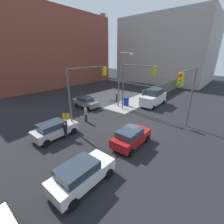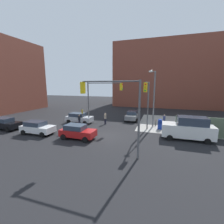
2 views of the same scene
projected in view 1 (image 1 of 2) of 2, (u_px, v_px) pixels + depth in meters
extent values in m
plane|color=black|center=(131.00, 128.00, 16.62)|extent=(120.00, 120.00, 0.00)
cube|color=#9E9B93|center=(117.00, 98.00, 28.47)|extent=(12.00, 12.00, 0.01)
cube|color=#56664C|center=(165.00, 89.00, 30.61)|extent=(18.81, 0.12, 2.40)
cube|color=brown|center=(44.00, 50.00, 40.20)|extent=(32.00, 18.00, 17.84)
cube|color=#ADA89E|center=(168.00, 51.00, 45.61)|extent=(20.00, 24.00, 17.47)
cylinder|color=brown|center=(103.00, 48.00, 51.19)|extent=(1.80, 1.80, 19.97)
cylinder|color=#59595B|center=(70.00, 102.00, 14.93)|extent=(0.18, 0.18, 6.50)
cylinder|color=#59595B|center=(88.00, 68.00, 15.69)|extent=(5.19, 0.12, 0.12)
cube|color=yellow|center=(105.00, 71.00, 17.74)|extent=(0.32, 0.36, 1.00)
sphere|color=red|center=(105.00, 68.00, 17.75)|extent=(0.18, 0.18, 0.18)
sphere|color=orange|center=(106.00, 71.00, 17.87)|extent=(0.18, 0.18, 0.18)
sphere|color=green|center=(106.00, 74.00, 17.98)|extent=(0.18, 0.18, 0.18)
cylinder|color=#59595B|center=(191.00, 99.00, 16.00)|extent=(0.18, 0.18, 6.50)
cylinder|color=#59595B|center=(190.00, 70.00, 13.12)|extent=(4.94, 0.12, 0.12)
cube|color=yellow|center=(181.00, 79.00, 11.53)|extent=(0.32, 0.36, 1.00)
sphere|color=red|center=(180.00, 75.00, 11.29)|extent=(0.18, 0.18, 0.18)
sphere|color=orange|center=(180.00, 80.00, 11.40)|extent=(0.18, 0.18, 0.18)
sphere|color=green|center=(179.00, 84.00, 11.52)|extent=(0.18, 0.18, 0.18)
cylinder|color=#59595B|center=(123.00, 88.00, 21.39)|extent=(0.18, 0.18, 6.50)
cylinder|color=#59595B|center=(138.00, 65.00, 18.91)|extent=(0.12, 4.59, 0.12)
cube|color=yellow|center=(155.00, 71.00, 17.72)|extent=(0.36, 0.32, 1.00)
sphere|color=red|center=(156.00, 68.00, 17.50)|extent=(0.18, 0.18, 0.18)
sphere|color=orange|center=(156.00, 71.00, 17.61)|extent=(0.18, 0.18, 0.18)
sphere|color=green|center=(156.00, 74.00, 17.73)|extent=(0.18, 0.18, 0.18)
cylinder|color=slate|center=(119.00, 81.00, 22.41)|extent=(0.20, 0.20, 8.00)
cylinder|color=slate|center=(125.00, 53.00, 20.15)|extent=(0.56, 2.37, 0.10)
ellipsoid|color=silver|center=(131.00, 54.00, 19.33)|extent=(0.56, 0.36, 0.24)
cylinder|color=#4C4C4C|center=(67.00, 124.00, 14.74)|extent=(0.08, 0.08, 2.40)
cube|color=yellow|center=(66.00, 117.00, 14.44)|extent=(0.48, 0.48, 0.64)
cube|color=navy|center=(126.00, 102.00, 23.86)|extent=(0.56, 0.64, 1.15)
cylinder|color=navy|center=(126.00, 99.00, 23.66)|extent=(0.56, 0.64, 0.56)
cube|color=white|center=(83.00, 175.00, 9.22)|extent=(4.19, 1.80, 0.75)
cube|color=#2D3847|center=(78.00, 169.00, 8.75)|extent=(2.34, 1.58, 0.55)
cylinder|color=black|center=(90.00, 162.00, 10.92)|extent=(0.64, 0.22, 0.64)
cylinder|color=black|center=(109.00, 173.00, 9.84)|extent=(0.64, 0.22, 0.64)
cylinder|color=black|center=(55.00, 186.00, 8.87)|extent=(0.64, 0.22, 0.64)
cylinder|color=black|center=(73.00, 204.00, 7.80)|extent=(0.64, 0.22, 0.64)
cube|color=#B21919|center=(131.00, 138.00, 13.34)|extent=(4.03, 1.80, 0.75)
cube|color=#2D3847|center=(130.00, 133.00, 12.88)|extent=(2.26, 1.58, 0.55)
cylinder|color=black|center=(131.00, 133.00, 15.00)|extent=(0.64, 0.22, 0.64)
cylinder|color=black|center=(147.00, 139.00, 13.92)|extent=(0.64, 0.22, 0.64)
cylinder|color=black|center=(114.00, 144.00, 13.03)|extent=(0.64, 0.22, 0.64)
cylinder|color=black|center=(131.00, 152.00, 11.95)|extent=(0.64, 0.22, 0.64)
cube|color=slate|center=(87.00, 103.00, 22.93)|extent=(1.80, 3.88, 0.75)
cube|color=#2D3847|center=(85.00, 99.00, 22.88)|extent=(1.58, 2.17, 0.55)
cylinder|color=black|center=(97.00, 106.00, 22.92)|extent=(0.22, 0.64, 0.64)
cylinder|color=black|center=(88.00, 109.00, 21.62)|extent=(0.22, 0.64, 0.64)
cylinder|color=black|center=(86.00, 103.00, 24.50)|extent=(0.22, 0.64, 0.64)
cylinder|color=black|center=(77.00, 105.00, 23.20)|extent=(0.22, 0.64, 0.64)
cube|color=#B7BABF|center=(56.00, 130.00, 14.68)|extent=(4.27, 1.80, 0.75)
cube|color=#2D3847|center=(51.00, 125.00, 14.21)|extent=(2.39, 1.58, 0.55)
cylinder|color=black|center=(64.00, 126.00, 16.40)|extent=(0.64, 0.22, 0.64)
cylinder|color=black|center=(74.00, 131.00, 15.32)|extent=(0.64, 0.22, 0.64)
cylinder|color=black|center=(37.00, 136.00, 14.31)|extent=(0.64, 0.22, 0.64)
cylinder|color=black|center=(47.00, 143.00, 13.23)|extent=(0.64, 0.22, 0.64)
cube|color=white|center=(153.00, 99.00, 23.89)|extent=(5.40, 2.10, 1.40)
cube|color=#2D3847|center=(155.00, 92.00, 23.79)|extent=(3.02, 1.85, 0.90)
cylinder|color=black|center=(154.00, 108.00, 22.19)|extent=(0.64, 0.22, 0.64)
cylinder|color=black|center=(141.00, 105.00, 23.45)|extent=(0.64, 0.22, 0.64)
cylinder|color=black|center=(164.00, 102.00, 24.82)|extent=(0.64, 0.22, 0.64)
cylinder|color=black|center=(152.00, 100.00, 26.08)|extent=(0.64, 0.22, 0.64)
cylinder|color=navy|center=(117.00, 96.00, 25.54)|extent=(0.36, 0.36, 0.64)
sphere|color=tan|center=(117.00, 93.00, 25.39)|extent=(0.22, 0.22, 0.22)
cylinder|color=#1E1E2D|center=(117.00, 100.00, 25.79)|extent=(0.28, 0.28, 0.80)
cylinder|color=#9E937A|center=(86.00, 112.00, 17.86)|extent=(0.36, 0.36, 0.70)
sphere|color=tan|center=(85.00, 108.00, 17.69)|extent=(0.24, 0.24, 0.24)
cylinder|color=#1E1E2D|center=(86.00, 118.00, 18.14)|extent=(0.28, 0.28, 0.89)
cylinder|color=black|center=(65.00, 128.00, 14.37)|extent=(0.36, 0.36, 0.59)
sphere|color=tan|center=(65.00, 124.00, 14.22)|extent=(0.20, 0.20, 0.20)
cylinder|color=#1E1E2D|center=(66.00, 134.00, 14.60)|extent=(0.28, 0.28, 0.75)
torus|color=black|center=(111.00, 101.00, 25.15)|extent=(0.05, 0.71, 0.71)
torus|color=black|center=(116.00, 103.00, 24.53)|extent=(0.05, 0.71, 0.71)
cube|color=maroon|center=(113.00, 101.00, 24.77)|extent=(0.04, 1.04, 0.08)
cylinder|color=maroon|center=(114.00, 100.00, 24.52)|extent=(0.04, 0.04, 0.40)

